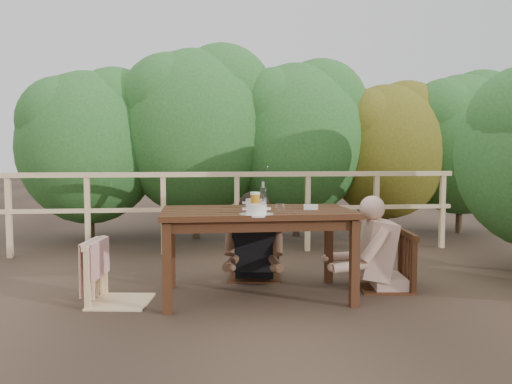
{
  "coord_description": "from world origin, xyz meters",
  "views": [
    {
      "loc": [
        -0.53,
        -4.26,
        1.21
      ],
      "look_at": [
        0.0,
        0.05,
        0.9
      ],
      "focal_mm": 35.65,
      "sensor_mm": 36.0,
      "label": 1
    }
  ],
  "objects": [
    {
      "name": "railing",
      "position": [
        0.0,
        2.0,
        0.51
      ],
      "size": [
        5.6,
        0.1,
        1.01
      ],
      "primitive_type": "cube",
      "color": "#E5BE8B",
      "rests_on": "ground"
    },
    {
      "name": "chair_far",
      "position": [
        0.07,
        0.68,
        0.52
      ],
      "size": [
        0.59,
        0.59,
        1.04
      ],
      "primitive_type": "cube",
      "rotation": [
        0.0,
        0.0,
        -0.15
      ],
      "color": "#351B0E",
      "rests_on": "ground"
    },
    {
      "name": "hedge_row",
      "position": [
        0.4,
        3.2,
        1.9
      ],
      "size": [
        6.6,
        1.6,
        3.8
      ],
      "primitive_type": null,
      "color": "#285724",
      "rests_on": "ground"
    },
    {
      "name": "table",
      "position": [
        0.0,
        0.0,
        0.37
      ],
      "size": [
        1.6,
        0.9,
        0.74
      ],
      "primitive_type": "cube",
      "color": "#351B0E",
      "rests_on": "ground"
    },
    {
      "name": "chair_left",
      "position": [
        -1.14,
        -0.04,
        0.49
      ],
      "size": [
        0.55,
        0.55,
        0.98
      ],
      "primitive_type": "cube",
      "rotation": [
        0.0,
        0.0,
        1.43
      ],
      "color": "#E5BE8B",
      "rests_on": "ground"
    },
    {
      "name": "diner_right",
      "position": [
        1.22,
        0.12,
        0.7
      ],
      "size": [
        0.76,
        0.65,
        1.4
      ],
      "primitive_type": null,
      "rotation": [
        0.0,
        0.0,
        1.44
      ],
      "color": "tan",
      "rests_on": "ground"
    },
    {
      "name": "chair_right",
      "position": [
        1.19,
        0.12,
        0.49
      ],
      "size": [
        0.55,
        0.55,
        0.98
      ],
      "primitive_type": "cube",
      "rotation": [
        0.0,
        0.0,
        -1.7
      ],
      "color": "#351B0E",
      "rests_on": "ground"
    },
    {
      "name": "soup_far",
      "position": [
        0.01,
        0.24,
        0.78
      ],
      "size": [
        0.26,
        0.26,
        0.09
      ],
      "primitive_type": "cylinder",
      "color": "silver",
      "rests_on": "table"
    },
    {
      "name": "soup_near",
      "position": [
        -0.04,
        -0.31,
        0.78
      ],
      "size": [
        0.27,
        0.27,
        0.09
      ],
      "primitive_type": "cylinder",
      "color": "silver",
      "rests_on": "table"
    },
    {
      "name": "ground",
      "position": [
        0.0,
        0.0,
        0.0
      ],
      "size": [
        60.0,
        60.0,
        0.0
      ],
      "primitive_type": "plane",
      "color": "#453326",
      "rests_on": "ground"
    },
    {
      "name": "bottle",
      "position": [
        0.06,
        0.07,
        0.86
      ],
      "size": [
        0.06,
        0.06,
        0.25
      ],
      "primitive_type": "cylinder",
      "color": "white",
      "rests_on": "table"
    },
    {
      "name": "bread_roll",
      "position": [
        -0.03,
        -0.22,
        0.78
      ],
      "size": [
        0.13,
        0.1,
        0.07
      ],
      "primitive_type": "ellipsoid",
      "color": "#A57432",
      "rests_on": "table"
    },
    {
      "name": "butter_tub",
      "position": [
        0.46,
        -0.04,
        0.77
      ],
      "size": [
        0.14,
        0.12,
        0.05
      ],
      "primitive_type": "cube",
      "rotation": [
        0.0,
        0.0,
        -0.25
      ],
      "color": "silver",
      "rests_on": "table"
    },
    {
      "name": "woman",
      "position": [
        0.07,
        0.7,
        0.66
      ],
      "size": [
        0.62,
        0.73,
        1.32
      ],
      "primitive_type": null,
      "rotation": [
        0.0,
        0.0,
        3.0
      ],
      "color": "black",
      "rests_on": "ground"
    },
    {
      "name": "tumbler",
      "position": [
        0.16,
        -0.22,
        0.78
      ],
      "size": [
        0.07,
        0.07,
        0.08
      ],
      "primitive_type": "cylinder",
      "color": "white",
      "rests_on": "table"
    },
    {
      "name": "beer_glass",
      "position": [
        -0.01,
        0.06,
        0.82
      ],
      "size": [
        0.08,
        0.08,
        0.16
      ],
      "primitive_type": "cylinder",
      "color": "orange",
      "rests_on": "table"
    }
  ]
}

